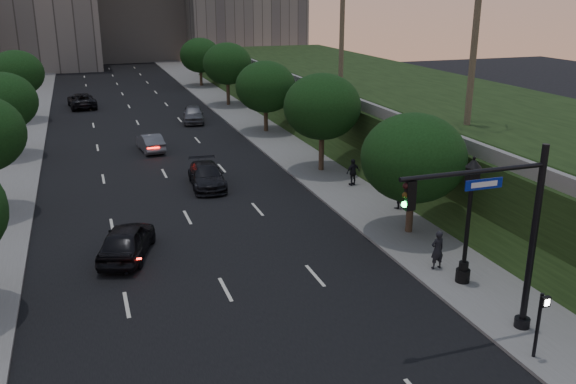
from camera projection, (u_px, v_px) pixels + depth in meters
name	position (u px, v px, depth m)	size (l,w,h in m)	color
ground	(259.00, 354.00, 20.81)	(160.00, 160.00, 0.00)	black
road_surface	(152.00, 150.00, 47.76)	(16.00, 140.00, 0.02)	black
sidewalk_right	(276.00, 139.00, 50.90)	(4.50, 140.00, 0.15)	slate
sidewalk_left	(10.00, 160.00, 44.58)	(4.50, 140.00, 0.15)	slate
embankment	(413.00, 112.00, 52.12)	(18.00, 90.00, 4.00)	black
parapet_wall	(322.00, 89.00, 48.76)	(0.35, 90.00, 0.70)	slate
tree_right_a	(413.00, 158.00, 29.91)	(5.20, 5.20, 6.24)	#38281C
tree_right_b	(322.00, 107.00, 40.54)	(5.20, 5.20, 6.74)	#38281C
tree_right_c	(266.00, 87.00, 52.38)	(5.20, 5.20, 6.24)	#38281C
tree_right_d	(227.00, 64.00, 64.80)	(5.20, 5.20, 6.74)	#38281C
tree_right_e	(200.00, 55.00, 78.43)	(5.20, 5.20, 6.24)	#38281C
tree_left_c	(2.00, 102.00, 44.18)	(5.00, 5.00, 6.34)	#38281C
tree_left_d	(16.00, 73.00, 56.64)	(5.00, 5.00, 6.71)	#38281C
traffic_signal_mast	(507.00, 241.00, 20.81)	(5.68, 0.56, 7.00)	black
street_lamp	(468.00, 227.00, 24.94)	(0.64, 0.64, 5.62)	black
pedestrian_signal	(540.00, 320.00, 19.93)	(0.30, 0.33, 2.50)	black
sedan_near_left	(127.00, 241.00, 28.22)	(1.93, 4.81, 1.64)	black
sedan_mid_left	(150.00, 142.00, 47.17)	(1.48, 4.25, 1.40)	#54565C
sedan_far_left	(82.00, 100.00, 64.92)	(2.59, 5.62, 1.56)	black
sedan_near_right	(207.00, 176.00, 38.48)	(2.04, 5.01, 1.45)	black
sedan_far_right	(193.00, 114.00, 57.58)	(1.91, 4.74, 1.62)	#54555B
pedestrian_a	(437.00, 250.00, 26.68)	(0.64, 0.42, 1.76)	black
pedestrian_b	(398.00, 194.00, 34.22)	(0.82, 0.64, 1.68)	black
pedestrian_c	(353.00, 172.00, 38.31)	(1.00, 0.41, 1.70)	black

